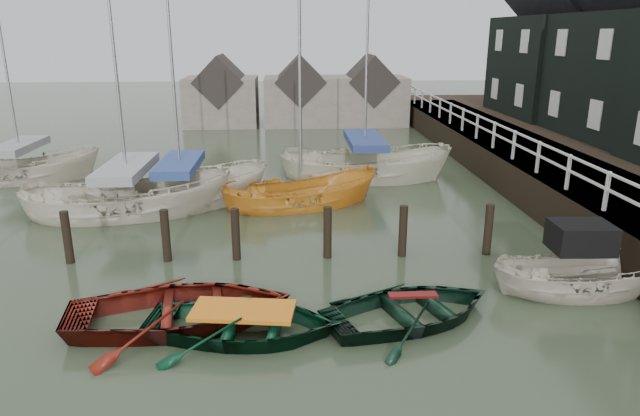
{
  "coord_description": "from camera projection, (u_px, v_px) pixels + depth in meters",
  "views": [
    {
      "loc": [
        0.22,
        -11.06,
        5.74
      ],
      "look_at": [
        1.0,
        2.93,
        1.4
      ],
      "focal_mm": 32.0,
      "sensor_mm": 36.0,
      "label": 1
    }
  ],
  "objects": [
    {
      "name": "ground",
      "position": [
        281.0,
        311.0,
        12.24
      ],
      "size": [
        120.0,
        120.0,
        0.0
      ],
      "primitive_type": "plane",
      "color": "#293421",
      "rests_on": "ground"
    },
    {
      "name": "pier",
      "position": [
        528.0,
        168.0,
        22.07
      ],
      "size": [
        3.04,
        32.0,
        2.7
      ],
      "color": "black",
      "rests_on": "ground"
    },
    {
      "name": "mooring_pilings",
      "position": [
        239.0,
        241.0,
        14.89
      ],
      "size": [
        13.72,
        0.22,
        1.8
      ],
      "color": "black",
      "rests_on": "ground"
    },
    {
      "name": "far_sheds",
      "position": [
        298.0,
        95.0,
        36.53
      ],
      "size": [
        14.0,
        4.08,
        4.39
      ],
      "color": "#665B51",
      "rests_on": "ground"
    },
    {
      "name": "rowboat_red",
      "position": [
        183.0,
        324.0,
        11.72
      ],
      "size": [
        4.97,
        3.88,
        0.94
      ],
      "primitive_type": "imported",
      "rotation": [
        0.0,
        0.0,
        1.72
      ],
      "color": "#61160D",
      "rests_on": "ground"
    },
    {
      "name": "rowboat_green",
      "position": [
        244.0,
        335.0,
        11.27
      ],
      "size": [
        4.17,
        3.22,
        0.79
      ],
      "primitive_type": "imported",
      "rotation": [
        0.0,
        0.0,
        1.44
      ],
      "color": "black",
      "rests_on": "ground"
    },
    {
      "name": "rowboat_dkgreen",
      "position": [
        411.0,
        320.0,
        11.85
      ],
      "size": [
        4.47,
        3.81,
        0.78
      ],
      "primitive_type": "imported",
      "rotation": [
        0.0,
        0.0,
        1.91
      ],
      "color": "black",
      "rests_on": "ground"
    },
    {
      "name": "motorboat",
      "position": [
        578.0,
        288.0,
        13.07
      ],
      "size": [
        4.06,
        1.67,
        2.39
      ],
      "rotation": [
        0.0,
        0.0,
        1.53
      ],
      "color": "beige",
      "rests_on": "ground"
    },
    {
      "name": "sailboat_a",
      "position": [
        130.0,
        212.0,
        18.79
      ],
      "size": [
        7.01,
        3.6,
        10.95
      ],
      "rotation": [
        0.0,
        0.0,
        1.74
      ],
      "color": "beige",
      "rests_on": "ground"
    },
    {
      "name": "sailboat_b",
      "position": [
        182.0,
        203.0,
        19.73
      ],
      "size": [
        6.64,
        4.4,
        10.47
      ],
      "rotation": [
        0.0,
        0.0,
        1.93
      ],
      "color": "beige",
      "rests_on": "ground"
    },
    {
      "name": "sailboat_c",
      "position": [
        301.0,
        205.0,
        19.71
      ],
      "size": [
        5.82,
        3.37,
        9.72
      ],
      "rotation": [
        0.0,
        0.0,
        1.82
      ],
      "color": "orange",
      "rests_on": "ground"
    },
    {
      "name": "sailboat_d",
      "position": [
        364.0,
        177.0,
        23.26
      ],
      "size": [
        7.17,
        3.46,
        12.04
      ],
      "rotation": [
        0.0,
        0.0,
        1.44
      ],
      "color": "beige",
      "rests_on": "ground"
    },
    {
      "name": "sailboat_e",
      "position": [
        24.0,
        179.0,
        22.99
      ],
      "size": [
        6.31,
        3.26,
        10.63
      ],
      "rotation": [
        0.0,
        0.0,
        1.74
      ],
      "color": "beige",
      "rests_on": "ground"
    }
  ]
}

